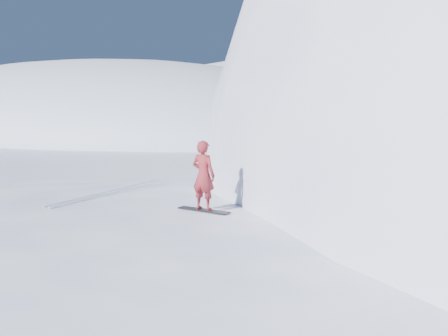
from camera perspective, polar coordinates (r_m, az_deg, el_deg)
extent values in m
plane|color=white|center=(13.97, -20.58, -15.74)|extent=(400.00, 400.00, 0.00)
ellipsoid|color=white|center=(15.05, -8.61, -13.65)|extent=(36.00, 28.00, 4.80)
ellipsoid|color=white|center=(105.16, -15.41, 4.03)|extent=(120.00, 70.00, 28.00)
ellipsoid|color=white|center=(127.79, 11.46, 4.66)|extent=(140.00, 90.00, 36.00)
ellipsoid|color=white|center=(19.08, -8.97, -9.14)|extent=(7.00, 6.30, 1.00)
ellipsoid|color=white|center=(12.92, 15.55, -17.47)|extent=(4.00, 3.60, 0.60)
cube|color=black|center=(14.04, -2.34, -4.83)|extent=(1.63, 0.38, 0.03)
imported|color=maroon|center=(13.86, -2.36, -0.84)|extent=(0.73, 0.50, 1.94)
cube|color=silver|center=(17.60, -12.89, -2.53)|extent=(0.93, 5.95, 0.04)
cube|color=silver|center=(17.36, -12.17, -2.64)|extent=(0.83, 5.96, 0.04)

